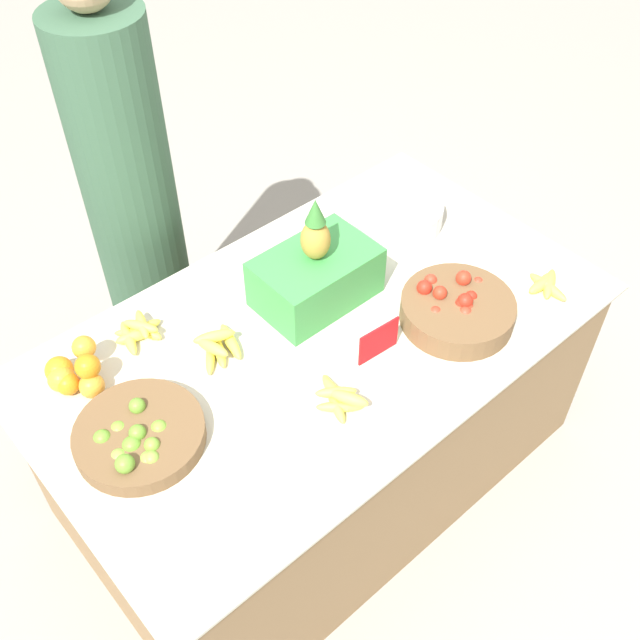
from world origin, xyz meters
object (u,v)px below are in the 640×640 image
lime_bowl (138,437)px  price_sign (379,341)px  tomato_basket (457,309)px  metal_bowl (397,213)px  vendor_person (135,215)px  produce_crate (316,274)px

lime_bowl → price_sign: bearing=-15.7°
tomato_basket → lime_bowl: bearing=165.6°
metal_bowl → vendor_person: 0.92m
metal_bowl → produce_crate: bearing=-168.3°
tomato_basket → price_sign: tomato_basket is taller
metal_bowl → tomato_basket: bearing=-113.9°
price_sign → produce_crate: size_ratio=0.38×
metal_bowl → price_sign: bearing=-140.5°
lime_bowl → price_sign: price_sign is taller
lime_bowl → metal_bowl: size_ratio=1.10×
vendor_person → produce_crate: bearing=-72.3°
produce_crate → price_sign: bearing=-94.2°
lime_bowl → tomato_basket: tomato_basket is taller
produce_crate → tomato_basket: bearing=-53.9°
produce_crate → vendor_person: (-0.22, 0.70, -0.07)m
tomato_basket → vendor_person: 1.17m
tomato_basket → vendor_person: size_ratio=0.21×
lime_bowl → price_sign: (0.70, -0.20, 0.03)m
metal_bowl → price_sign: 0.63m
price_sign → metal_bowl: bearing=43.6°
tomato_basket → produce_crate: (-0.26, 0.36, 0.06)m
tomato_basket → produce_crate: produce_crate is taller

